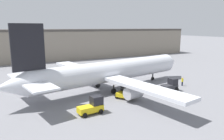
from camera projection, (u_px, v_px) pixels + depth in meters
ground_plane at (112, 89)px, 39.76m from camera, size 400.00×400.00×0.00m
terminal_building at (80, 43)px, 79.67m from camera, size 86.34×13.00×10.32m
airplane at (108, 72)px, 38.54m from camera, size 37.30×34.53×11.61m
ground_crew_worker at (182, 81)px, 41.81m from camera, size 0.37×0.37×1.67m
baggage_tug at (92, 106)px, 28.44m from camera, size 3.44×1.99×2.25m
belt_loader_truck at (125, 92)px, 35.02m from camera, size 3.21×3.05×1.92m
pushback_tug at (170, 85)px, 38.48m from camera, size 2.67×1.93×2.21m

